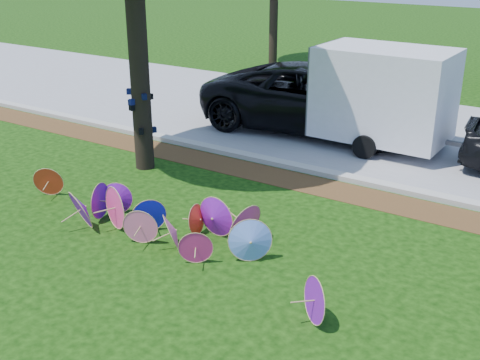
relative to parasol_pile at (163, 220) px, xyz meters
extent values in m
plane|color=black|center=(0.34, -0.75, -0.36)|extent=(90.00, 90.00, 0.00)
cube|color=#472D16|center=(0.34, 3.75, -0.36)|extent=(90.00, 1.00, 0.01)
cube|color=#B7B5AD|center=(0.34, 4.45, -0.30)|extent=(90.00, 0.30, 0.12)
cube|color=gray|center=(0.34, 8.60, -0.36)|extent=(90.00, 8.00, 0.01)
cylinder|color=black|center=(-2.73, 2.60, 2.35)|extent=(0.44, 0.44, 5.42)
cone|color=purple|center=(-1.62, -0.01, 0.00)|extent=(0.32, 0.72, 0.72)
cone|color=red|center=(0.44, 0.47, -0.07)|extent=(0.26, 0.61, 0.59)
cone|color=purple|center=(-1.44, 0.30, -0.04)|extent=(0.63, 0.42, 0.64)
cone|color=pink|center=(0.42, -0.22, -0.02)|extent=(0.73, 0.71, 0.68)
cone|color=purple|center=(3.48, -0.81, -0.01)|extent=(0.64, 0.58, 0.71)
cone|color=#658BED|center=(1.78, 0.12, 0.02)|extent=(0.71, 0.62, 0.77)
cone|color=red|center=(-3.29, 0.22, -0.03)|extent=(0.68, 0.50, 0.67)
cone|color=pink|center=(-0.22, -0.35, -0.03)|extent=(0.66, 0.37, 0.66)
cone|color=purple|center=(-1.53, -0.48, 0.04)|extent=(0.90, 0.68, 0.79)
cone|color=#F33A7F|center=(1.40, 0.63, 0.03)|extent=(0.45, 0.83, 0.78)
cone|color=#F33A7F|center=(-0.99, -0.12, 0.05)|extent=(0.81, 0.43, 0.83)
cone|color=#CF296F|center=(1.03, -0.40, -0.07)|extent=(0.56, 0.44, 0.60)
cone|color=#1720EC|center=(-0.41, 0.08, -0.04)|extent=(0.51, 0.58, 0.66)
cone|color=purple|center=(0.75, 0.53, 0.03)|extent=(0.79, 0.21, 0.78)
imported|color=black|center=(-0.59, 7.58, 0.55)|extent=(6.86, 3.75, 1.82)
cube|color=silver|center=(1.43, 7.05, 1.07)|extent=(3.29, 2.11, 2.88)
cylinder|color=black|center=(-6.52, 15.22, 2.14)|extent=(0.36, 0.36, 5.00)
camera|label=1|loc=(6.48, -7.45, 4.69)|focal=45.00mm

